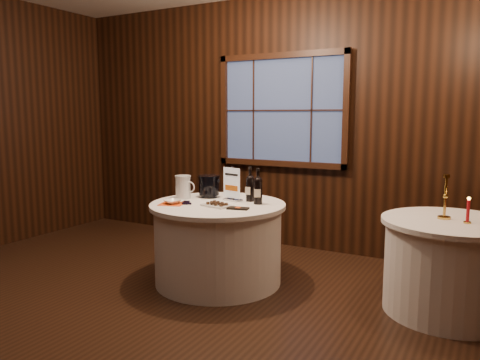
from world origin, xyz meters
The scene contains 16 objects.
ground centered at (0.00, 0.00, 0.00)m, with size 6.00×6.00×0.00m, color black.
back_wall centered at (0.00, 2.48, 1.54)m, with size 6.00×0.10×3.00m.
main_table centered at (0.00, 1.00, 0.39)m, with size 1.28×1.28×0.77m.
side_table centered at (2.00, 1.30, 0.39)m, with size 1.08×1.08×0.77m.
sign_stand centered at (0.06, 1.18, 0.88)m, with size 0.20×0.13×0.33m.
port_bottle_left centered at (0.22, 1.24, 0.91)m, with size 0.08×0.08×0.33m.
port_bottle_right centered at (0.35, 1.15, 0.92)m, with size 0.08×0.09×0.34m.
ice_bucket centered at (-0.24, 1.23, 0.89)m, with size 0.22×0.22×0.22m.
chocolate_plate centered at (0.08, 0.87, 0.79)m, with size 0.30×0.24×0.04m.
chocolate_box centered at (0.30, 0.85, 0.78)m, with size 0.19×0.09×0.02m, color black.
grape_bunch centered at (-0.22, 0.80, 0.79)m, with size 0.15×0.07×0.03m.
glass_pitcher centered at (-0.44, 1.05, 0.89)m, with size 0.21×0.16×0.23m.
orange_napkin centered at (-0.35, 0.76, 0.77)m, with size 0.22×0.22×0.00m, color #DE4812.
cracker_bowl centered at (-0.35, 0.76, 0.79)m, with size 0.15×0.15×0.04m, color silver.
brass_candlestick centered at (1.94, 1.32, 0.90)m, with size 0.10×0.10×0.36m.
red_candle centered at (2.11, 1.23, 0.85)m, with size 0.06×0.06×0.21m.
Camera 1 is at (2.29, -2.69, 1.60)m, focal length 35.00 mm.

